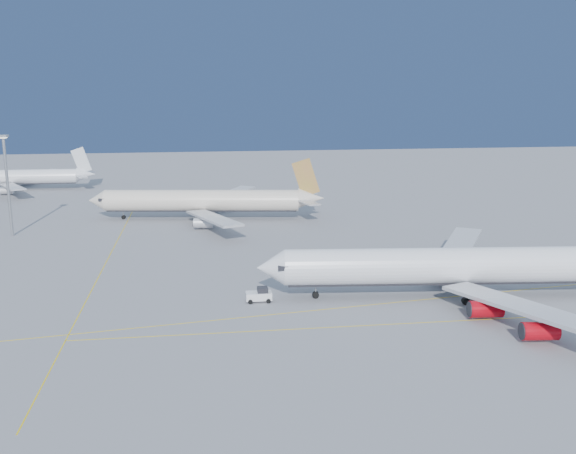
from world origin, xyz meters
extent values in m
plane|color=slate|center=(0.00, 0.00, 0.00)|extent=(500.00, 500.00, 0.00)
cube|color=#DFBA0C|center=(5.00, -14.00, 0.01)|extent=(90.00, 0.18, 0.02)
cube|color=#DFBA0C|center=(0.00, -6.00, 0.01)|extent=(118.86, 16.88, 0.02)
cube|color=#DFBA0C|center=(-40.00, 30.00, 0.01)|extent=(0.18, 140.00, 0.02)
cylinder|color=white|center=(24.54, -2.32, 5.64)|extent=(61.11, 11.76, 6.30)
cone|color=white|center=(-8.11, 0.64, 5.64)|extent=(5.43, 6.71, 6.30)
cube|color=black|center=(-6.06, 0.45, 6.30)|extent=(2.27, 6.11, 0.76)
cube|color=#B7B7BC|center=(28.43, -20.37, 3.91)|extent=(16.42, 31.41, 0.60)
cube|color=#B7B7BC|center=(31.61, 14.74, 3.91)|extent=(21.08, 29.83, 0.60)
cylinder|color=gray|center=(-0.29, -0.07, 1.85)|extent=(0.26, 0.26, 2.50)
cylinder|color=black|center=(-0.29, -0.07, 0.60)|extent=(1.26, 0.86, 1.19)
cylinder|color=gray|center=(25.21, -6.85, 1.85)|extent=(0.35, 0.35, 2.50)
cylinder|color=black|center=(25.21, -6.85, 0.60)|extent=(1.28, 1.08, 1.19)
cylinder|color=gray|center=(26.02, 2.02, 1.85)|extent=(0.35, 0.35, 2.50)
cylinder|color=black|center=(26.02, 2.02, 0.60)|extent=(1.28, 1.08, 1.19)
cylinder|color=#A40711|center=(24.57, -14.33, 1.88)|extent=(5.43, 3.17, 2.71)
cylinder|color=#A40711|center=(28.30, -24.15, 1.88)|extent=(5.43, 3.17, 2.71)
cylinder|color=#A40711|center=(26.72, 9.49, 1.88)|extent=(5.43, 3.17, 2.71)
cylinder|color=#A40711|center=(32.16, 18.48, 1.88)|extent=(5.43, 3.17, 2.71)
cylinder|color=beige|center=(-19.69, 70.06, 5.28)|extent=(53.57, 12.79, 5.84)
cone|color=beige|center=(-48.32, 73.86, 5.28)|extent=(5.34, 6.39, 5.84)
cone|color=beige|center=(10.26, 66.09, 5.89)|extent=(7.84, 6.44, 5.55)
cube|color=black|center=(-46.39, 73.60, 5.89)|extent=(2.35, 5.71, 0.72)
cube|color=#B7B7BC|center=(-16.90, 53.46, 3.67)|extent=(14.08, 28.88, 0.56)
cube|color=#B7B7BC|center=(-12.67, 85.36, 3.67)|extent=(20.25, 26.82, 0.56)
cube|color=#AA723F|center=(8.74, 66.29, 11.60)|extent=(7.87, 1.49, 10.84)
cylinder|color=gray|center=(-41.34, 72.93, 1.74)|extent=(0.25, 0.25, 2.36)
cylinder|color=black|center=(-41.34, 72.93, 0.56)|extent=(1.21, 0.86, 1.13)
cylinder|color=gray|center=(-19.22, 65.81, 1.74)|extent=(0.33, 0.33, 2.36)
cylinder|color=black|center=(-19.22, 65.81, 0.56)|extent=(1.24, 1.06, 1.13)
cylinder|color=gray|center=(-18.13, 74.04, 1.74)|extent=(0.33, 0.33, 2.36)
cylinder|color=black|center=(-18.13, 74.04, 0.56)|extent=(1.24, 1.06, 1.13)
cylinder|color=#B7B7BC|center=(-19.44, 56.69, 1.75)|extent=(5.21, 3.18, 2.56)
cylinder|color=#B7B7BC|center=(-15.96, 82.91, 1.75)|extent=(5.21, 3.18, 2.56)
cylinder|color=white|center=(-86.04, 129.38, 4.61)|extent=(45.26, 6.00, 5.06)
cone|color=white|center=(-60.30, 128.84, 5.15)|extent=(6.42, 4.94, 4.81)
cube|color=#B7B7BC|center=(-82.18, 115.58, 3.22)|extent=(14.46, 24.09, 0.50)
cube|color=#B7B7BC|center=(-81.61, 143.00, 3.22)|extent=(15.29, 23.82, 0.50)
cube|color=silver|center=(-61.65, 128.87, 10.16)|extent=(6.95, 0.55, 9.56)
cylinder|color=gray|center=(-85.21, 125.74, 1.54)|extent=(0.29, 0.29, 2.08)
cylinder|color=black|center=(-85.21, 125.74, 0.50)|extent=(1.01, 0.83, 0.99)
cylinder|color=gray|center=(-85.06, 132.97, 1.54)|extent=(0.29, 0.29, 2.08)
cylinder|color=black|center=(-85.06, 132.97, 0.50)|extent=(1.01, 0.83, 0.99)
cylinder|color=#B7B7BC|center=(-84.68, 118.07, 1.52)|extent=(4.38, 2.35, 2.26)
cylinder|color=#B7B7BC|center=(-84.21, 140.61, 1.52)|extent=(4.38, 2.35, 2.26)
cube|color=white|center=(-10.32, -0.46, 1.00)|extent=(4.45, 2.23, 1.33)
cube|color=black|center=(-9.66, -0.45, 2.00)|extent=(1.78, 1.89, 1.00)
cylinder|color=black|center=(-11.87, -1.63, 0.39)|extent=(0.78, 0.39, 0.78)
cylinder|color=black|center=(-11.88, 0.70, 0.39)|extent=(0.78, 0.39, 0.78)
cylinder|color=black|center=(-8.77, -1.62, 0.39)|extent=(0.78, 0.39, 0.78)
cylinder|color=black|center=(-8.77, 0.71, 0.39)|extent=(0.78, 0.39, 0.78)
cylinder|color=gray|center=(-66.34, 56.46, 12.16)|extent=(0.68, 0.68, 24.33)
cube|color=gray|center=(-66.34, 56.46, 24.52)|extent=(2.14, 2.14, 0.49)
cube|color=white|center=(-66.34, 56.46, 24.13)|extent=(1.56, 1.56, 0.24)
camera|label=1|loc=(-19.46, -105.49, 36.89)|focal=40.00mm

